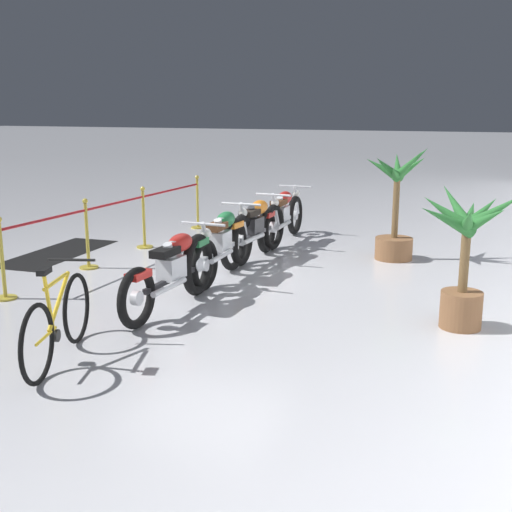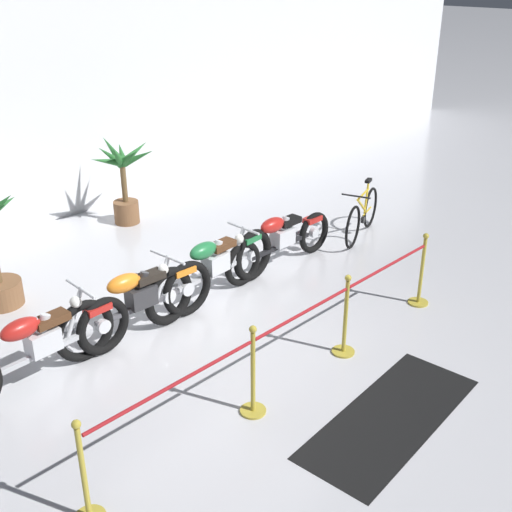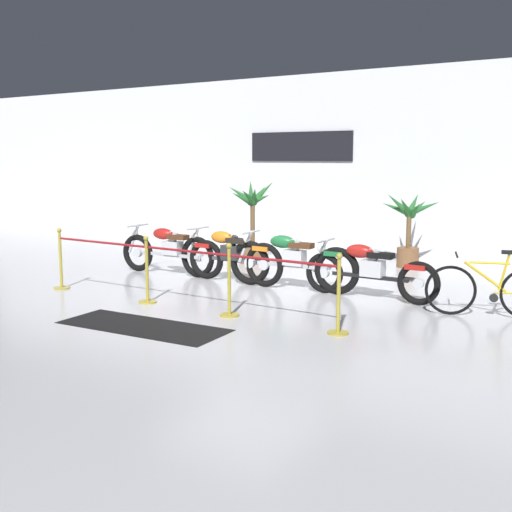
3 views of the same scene
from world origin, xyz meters
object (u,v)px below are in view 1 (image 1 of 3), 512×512
(motorcycle_orange_1, at_px, (255,229))
(stanchion_mid_right, at_px, (88,245))
(potted_palm_right_of_row, at_px, (396,208))
(floor_banner, at_px, (57,253))
(potted_palm_left_of_row, at_px, (465,254))
(stanchion_mid_left, at_px, (144,227))
(motorcycle_green_2, at_px, (222,245))
(motorcycle_red_0, at_px, (282,217))
(bicycle, at_px, (58,322))
(stanchion_far_right, at_px, (3,271))
(stanchion_far_left, at_px, (158,206))
(motorcycle_red_3, at_px, (174,270))

(motorcycle_orange_1, bearing_deg, stanchion_mid_right, -54.53)
(potted_palm_right_of_row, height_order, floor_banner, potted_palm_right_of_row)
(motorcycle_orange_1, xyz_separation_m, potted_palm_left_of_row, (2.17, 3.31, 0.34))
(potted_palm_right_of_row, distance_m, stanchion_mid_right, 4.76)
(stanchion_mid_left, relative_size, stanchion_mid_right, 1.00)
(motorcycle_green_2, bearing_deg, stanchion_mid_right, -84.57)
(motorcycle_red_0, relative_size, motorcycle_orange_1, 1.04)
(motorcycle_green_2, distance_m, bicycle, 3.31)
(stanchion_far_right, bearing_deg, motorcycle_green_2, 132.20)
(motorcycle_red_0, bearing_deg, stanchion_far_left, -68.58)
(stanchion_mid_right, bearing_deg, motorcycle_red_3, 60.64)
(motorcycle_orange_1, height_order, floor_banner, motorcycle_orange_1)
(stanchion_mid_left, bearing_deg, stanchion_far_left, 180.00)
(stanchion_mid_left, bearing_deg, motorcycle_orange_1, 87.71)
(motorcycle_red_3, distance_m, stanchion_far_left, 3.91)
(motorcycle_green_2, relative_size, bicycle, 1.48)
(motorcycle_red_3, bearing_deg, stanchion_mid_right, -119.36)
(motorcycle_orange_1, distance_m, stanchion_far_right, 3.83)
(motorcycle_orange_1, xyz_separation_m, motorcycle_red_3, (2.70, 0.06, -0.03))
(motorcycle_green_2, distance_m, stanchion_mid_right, 2.13)
(potted_palm_left_of_row, xyz_separation_m, floor_banner, (-1.32, -6.50, -0.83))
(motorcycle_green_2, bearing_deg, stanchion_mid_left, -122.94)
(stanchion_far_left, height_order, floor_banner, stanchion_far_left)
(stanchion_mid_right, bearing_deg, potted_palm_left_of_row, 82.82)
(stanchion_far_left, bearing_deg, motorcycle_orange_1, 74.99)
(stanchion_far_left, bearing_deg, floor_banner, -38.05)
(stanchion_far_left, bearing_deg, motorcycle_green_2, 48.88)
(potted_palm_left_of_row, height_order, potted_palm_right_of_row, potted_palm_right_of_row)
(motorcycle_green_2, bearing_deg, motorcycle_orange_1, -178.80)
(stanchion_mid_right, bearing_deg, stanchion_far_left, 180.00)
(motorcycle_red_3, height_order, potted_palm_right_of_row, potted_palm_right_of_row)
(motorcycle_red_0, relative_size, potted_palm_right_of_row, 1.32)
(motorcycle_red_0, xyz_separation_m, motorcycle_red_3, (4.06, 0.11, -0.01))
(bicycle, distance_m, stanchion_far_right, 2.41)
(potted_palm_left_of_row, height_order, floor_banner, potted_palm_left_of_row)
(stanchion_mid_right, bearing_deg, motorcycle_red_0, 144.32)
(stanchion_far_left, bearing_deg, stanchion_far_right, -0.00)
(motorcycle_orange_1, bearing_deg, floor_banner, -75.09)
(potted_palm_right_of_row, relative_size, stanchion_far_right, 1.73)
(motorcycle_red_3, bearing_deg, potted_palm_right_of_row, 150.83)
(potted_palm_left_of_row, bearing_deg, motorcycle_orange_1, -123.20)
(potted_palm_left_of_row, bearing_deg, motorcycle_red_0, -136.46)
(bicycle, relative_size, potted_palm_right_of_row, 0.91)
(floor_banner, bearing_deg, bicycle, 35.62)
(bicycle, bearing_deg, stanchion_far_right, -125.18)
(bicycle, xyz_separation_m, stanchion_mid_right, (-3.11, -1.97, -0.03))
(motorcycle_green_2, relative_size, potted_palm_right_of_row, 1.35)
(bicycle, bearing_deg, motorcycle_green_2, 177.53)
(stanchion_mid_left, bearing_deg, stanchion_mid_right, 0.00)
(stanchion_far_right, bearing_deg, potted_palm_right_of_row, 134.43)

